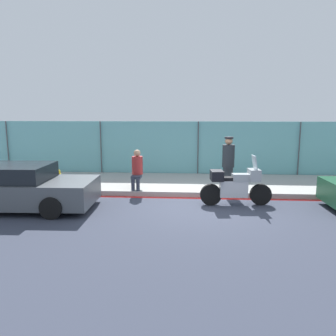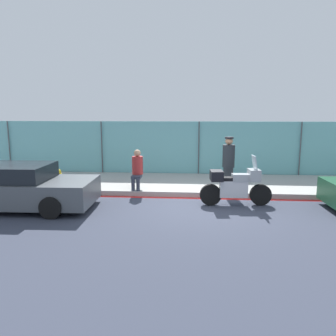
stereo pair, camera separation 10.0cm
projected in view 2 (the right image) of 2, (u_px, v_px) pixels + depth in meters
The scene contains 9 objects.
ground_plane at pixel (200, 206), 9.85m from camera, with size 120.00×120.00×0.00m, color #333847.
sidewalk at pixel (199, 184), 12.47m from camera, with size 31.30×3.41×0.17m.
curb_paint_stripe at pixel (200, 198), 10.72m from camera, with size 31.30×0.18×0.01m.
storefront_fence at pixel (199, 150), 14.05m from camera, with size 29.73×0.17×2.40m.
motorcycle at pixel (235, 185), 9.85m from camera, with size 2.17×0.60×1.53m.
officer_standing at pixel (228, 163), 11.16m from camera, with size 0.41×0.41×1.80m.
person_seated_on_curb at pixel (137, 167), 11.29m from camera, with size 0.38×0.69×1.35m.
parked_car_far_background at pixel (12, 187), 9.55m from camera, with size 4.73×2.10×1.30m.
fire_hydrant at pixel (58, 178), 11.51m from camera, with size 0.24×0.30×0.66m.
Camera 2 is at (-0.22, -9.56, 2.80)m, focal length 35.00 mm.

